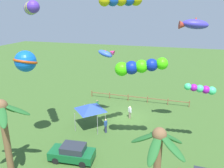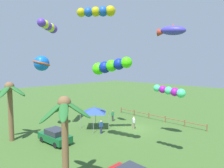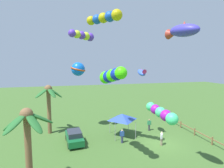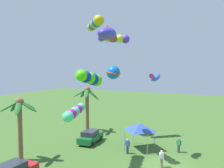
{
  "view_description": "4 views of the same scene",
  "coord_description": "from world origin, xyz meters",
  "px_view_note": "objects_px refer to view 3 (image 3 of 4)",
  "views": [
    {
      "loc": [
        -5.42,
        24.71,
        12.52
      ],
      "look_at": [
        0.34,
        5.55,
        6.04
      ],
      "focal_mm": 36.09,
      "sensor_mm": 36.0,
      "label": 1
    },
    {
      "loc": [
        -15.61,
        19.67,
        8.08
      ],
      "look_at": [
        -0.91,
        4.74,
        6.18
      ],
      "focal_mm": 31.44,
      "sensor_mm": 36.0,
      "label": 2
    },
    {
      "loc": [
        -17.57,
        10.41,
        9.1
      ],
      "look_at": [
        -1.23,
        6.13,
        7.23
      ],
      "focal_mm": 28.78,
      "sensor_mm": 36.0,
      "label": 3
    },
    {
      "loc": [
        -20.64,
        -4.92,
        9.13
      ],
      "look_at": [
        -0.59,
        5.02,
        7.49
      ],
      "focal_mm": 37.08,
      "sensor_mm": 36.0,
      "label": 4
    }
  ],
  "objects_px": {
    "palm_tree_1": "(28,132)",
    "parked_car_0": "(74,137)",
    "festival_tent": "(122,117)",
    "kite_tube_5": "(112,76)",
    "spectator_0": "(122,136)",
    "kite_tube_2": "(105,18)",
    "kite_fish_4": "(182,31)",
    "spectator_1": "(162,138)",
    "kite_tube_3": "(83,35)",
    "kite_fish_6": "(142,72)",
    "kite_ball_0": "(78,69)",
    "palm_tree_0": "(48,98)",
    "spectator_2": "(149,125)",
    "kite_tube_1": "(162,113)"
  },
  "relations": [
    {
      "from": "parked_car_0",
      "to": "kite_tube_5",
      "type": "bearing_deg",
      "value": -147.99
    },
    {
      "from": "kite_tube_2",
      "to": "kite_fish_4",
      "type": "relative_size",
      "value": 1.05
    },
    {
      "from": "spectator_2",
      "to": "kite_tube_2",
      "type": "relative_size",
      "value": 0.54
    },
    {
      "from": "spectator_1",
      "to": "kite_ball_0",
      "type": "relative_size",
      "value": 0.61
    },
    {
      "from": "palm_tree_1",
      "to": "kite_tube_3",
      "type": "xyz_separation_m",
      "value": [
        11.19,
        -4.92,
        8.27
      ]
    },
    {
      "from": "spectator_1",
      "to": "kite_tube_3",
      "type": "bearing_deg",
      "value": 49.69
    },
    {
      "from": "spectator_0",
      "to": "kite_tube_1",
      "type": "bearing_deg",
      "value": 178.15
    },
    {
      "from": "kite_tube_2",
      "to": "kite_tube_5",
      "type": "xyz_separation_m",
      "value": [
        -1.41,
        -0.27,
        -5.28
      ]
    },
    {
      "from": "parked_car_0",
      "to": "kite_fish_6",
      "type": "relative_size",
      "value": 1.97
    },
    {
      "from": "festival_tent",
      "to": "spectator_2",
      "type": "bearing_deg",
      "value": -79.73
    },
    {
      "from": "spectator_1",
      "to": "kite_fish_6",
      "type": "relative_size",
      "value": 0.78
    },
    {
      "from": "palm_tree_0",
      "to": "parked_car_0",
      "type": "relative_size",
      "value": 1.59
    },
    {
      "from": "spectator_0",
      "to": "kite_ball_0",
      "type": "relative_size",
      "value": 0.61
    },
    {
      "from": "festival_tent",
      "to": "kite_tube_2",
      "type": "height_order",
      "value": "kite_tube_2"
    },
    {
      "from": "kite_tube_3",
      "to": "kite_fish_4",
      "type": "relative_size",
      "value": 1.23
    },
    {
      "from": "kite_ball_0",
      "to": "kite_tube_3",
      "type": "xyz_separation_m",
      "value": [
        -0.73,
        -0.61,
        4.37
      ]
    },
    {
      "from": "kite_tube_1",
      "to": "parked_car_0",
      "type": "bearing_deg",
      "value": 26.2
    },
    {
      "from": "palm_tree_0",
      "to": "festival_tent",
      "type": "relative_size",
      "value": 2.25
    },
    {
      "from": "kite_tube_2",
      "to": "kite_fish_6",
      "type": "distance_m",
      "value": 7.96
    },
    {
      "from": "palm_tree_1",
      "to": "parked_car_0",
      "type": "xyz_separation_m",
      "value": [
        7.52,
        -3.4,
        -3.78
      ]
    },
    {
      "from": "palm_tree_1",
      "to": "kite_tube_5",
      "type": "distance_m",
      "value": 7.85
    },
    {
      "from": "festival_tent",
      "to": "kite_tube_5",
      "type": "relative_size",
      "value": 0.65
    },
    {
      "from": "kite_ball_0",
      "to": "kite_fish_6",
      "type": "bearing_deg",
      "value": -124.77
    },
    {
      "from": "spectator_1",
      "to": "festival_tent",
      "type": "xyz_separation_m",
      "value": [
        3.74,
        3.42,
        1.65
      ]
    },
    {
      "from": "spectator_0",
      "to": "kite_tube_2",
      "type": "relative_size",
      "value": 0.54
    },
    {
      "from": "spectator_0",
      "to": "kite_fish_6",
      "type": "xyz_separation_m",
      "value": [
        0.76,
        -2.66,
        7.33
      ]
    },
    {
      "from": "kite_fish_6",
      "to": "kite_tube_3",
      "type": "bearing_deg",
      "value": 57.05
    },
    {
      "from": "kite_tube_2",
      "to": "spectator_0",
      "type": "bearing_deg",
      "value": -46.98
    },
    {
      "from": "palm_tree_0",
      "to": "parked_car_0",
      "type": "bearing_deg",
      "value": -142.84
    },
    {
      "from": "spectator_1",
      "to": "kite_tube_3",
      "type": "distance_m",
      "value": 15.87
    },
    {
      "from": "palm_tree_1",
      "to": "kite_tube_1",
      "type": "bearing_deg",
      "value": -108.38
    },
    {
      "from": "parked_car_0",
      "to": "kite_fish_6",
      "type": "bearing_deg",
      "value": -93.87
    },
    {
      "from": "kite_ball_0",
      "to": "palm_tree_1",
      "type": "bearing_deg",
      "value": 160.16
    },
    {
      "from": "palm_tree_1",
      "to": "festival_tent",
      "type": "distance_m",
      "value": 12.67
    },
    {
      "from": "spectator_1",
      "to": "kite_ball_0",
      "type": "height_order",
      "value": "kite_ball_0"
    },
    {
      "from": "festival_tent",
      "to": "kite_fish_4",
      "type": "xyz_separation_m",
      "value": [
        -9.9,
        -1.1,
        8.93
      ]
    },
    {
      "from": "spectator_1",
      "to": "spectator_2",
      "type": "bearing_deg",
      "value": -8.99
    },
    {
      "from": "parked_car_0",
      "to": "kite_tube_2",
      "type": "bearing_deg",
      "value": -141.54
    },
    {
      "from": "spectator_0",
      "to": "spectator_1",
      "type": "relative_size",
      "value": 1.0
    },
    {
      "from": "kite_tube_2",
      "to": "kite_tube_5",
      "type": "height_order",
      "value": "kite_tube_2"
    },
    {
      "from": "palm_tree_1",
      "to": "kite_fish_6",
      "type": "distance_m",
      "value": 13.87
    },
    {
      "from": "kite_ball_0",
      "to": "kite_tube_1",
      "type": "xyz_separation_m",
      "value": [
        -14.74,
        -4.18,
        -2.43
      ]
    },
    {
      "from": "kite_tube_1",
      "to": "kite_fish_4",
      "type": "xyz_separation_m",
      "value": [
        1.13,
        -2.05,
        5.41
      ]
    },
    {
      "from": "palm_tree_0",
      "to": "kite_tube_3",
      "type": "distance_m",
      "value": 9.3
    },
    {
      "from": "festival_tent",
      "to": "parked_car_0",
      "type": "bearing_deg",
      "value": 96.54
    },
    {
      "from": "spectator_2",
      "to": "kite_tube_5",
      "type": "height_order",
      "value": "kite_tube_5"
    },
    {
      "from": "kite_tube_5",
      "to": "parked_car_0",
      "type": "bearing_deg",
      "value": 32.01
    },
    {
      "from": "festival_tent",
      "to": "kite_tube_5",
      "type": "bearing_deg",
      "value": 153.31
    },
    {
      "from": "kite_tube_3",
      "to": "kite_fish_4",
      "type": "height_order",
      "value": "kite_tube_3"
    },
    {
      "from": "spectator_0",
      "to": "festival_tent",
      "type": "xyz_separation_m",
      "value": [
        2.0,
        -0.66,
        1.65
      ]
    }
  ]
}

